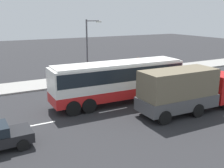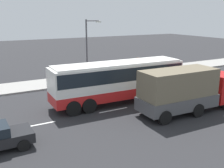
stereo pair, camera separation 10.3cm
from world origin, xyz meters
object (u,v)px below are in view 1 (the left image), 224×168
(pedestrian_at_crossing, at_px, (65,72))
(street_lamp, at_px, (89,46))
(coach_bus, at_px, (119,78))
(cargo_truck, at_px, (187,89))
(pedestrian_near_curb, at_px, (138,63))

(pedestrian_at_crossing, distance_m, street_lamp, 3.66)
(coach_bus, distance_m, cargo_truck, 5.43)
(pedestrian_near_curb, bearing_deg, cargo_truck, -159.59)
(pedestrian_at_crossing, xyz_separation_m, street_lamp, (2.34, -0.88, 2.68))
(street_lamp, bearing_deg, cargo_truck, -77.37)
(cargo_truck, distance_m, pedestrian_near_curb, 13.79)
(cargo_truck, xyz_separation_m, street_lamp, (-2.59, 11.58, 2.09))
(coach_bus, bearing_deg, pedestrian_at_crossing, 103.55)
(cargo_truck, height_order, street_lamp, street_lamp)
(pedestrian_near_curb, height_order, pedestrian_at_crossing, pedestrian_near_curb)
(pedestrian_at_crossing, bearing_deg, cargo_truck, 126.49)
(coach_bus, bearing_deg, street_lamp, 86.67)
(cargo_truck, relative_size, pedestrian_near_curb, 4.54)
(pedestrian_near_curb, xyz_separation_m, street_lamp, (-7.14, -1.43, 2.64))
(street_lamp, bearing_deg, pedestrian_near_curb, 11.35)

